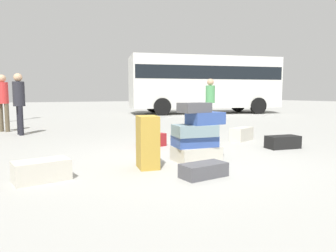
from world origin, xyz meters
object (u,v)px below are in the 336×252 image
suitcase_tower (197,136)px  parked_bus (204,81)px  person_bearded_onlooker (19,99)px  suitcase_charcoal_foreground_far (204,170)px  person_passerby_in_red (3,98)px  suitcase_maroon_upright_blue (152,140)px  suitcase_tan_white_trunk (148,142)px  suitcase_black_left_side (283,142)px  suitcase_cream_behind_tower (242,134)px  suitcase_cream_right_side (42,170)px  person_tourist_with_camera (210,99)px

suitcase_tower → parked_bus: 12.73m
person_bearded_onlooker → suitcase_tower: bearing=17.3°
suitcase_charcoal_foreground_far → person_passerby_in_red: size_ratio=0.38×
suitcase_maroon_upright_blue → person_bearded_onlooker: 4.15m
suitcase_tan_white_trunk → suitcase_black_left_side: bearing=15.6°
suitcase_cream_behind_tower → person_bearded_onlooker: 5.89m
suitcase_tower → parked_bus: size_ratio=0.11×
suitcase_black_left_side → suitcase_tan_white_trunk: (-3.11, -0.33, 0.26)m
suitcase_black_left_side → suitcase_cream_behind_tower: size_ratio=0.99×
suitcase_charcoal_foreground_far → suitcase_tan_white_trunk: (-0.48, 0.79, 0.30)m
suitcase_maroon_upright_blue → suitcase_black_left_side: suitcase_maroon_upright_blue is taller
suitcase_cream_right_side → suitcase_tan_white_trunk: bearing=-9.1°
suitcase_cream_behind_tower → suitcase_tan_white_trunk: size_ratio=0.86×
person_tourist_with_camera → suitcase_charcoal_foreground_far: bearing=-8.2°
suitcase_cream_behind_tower → person_tourist_with_camera: size_ratio=0.42×
suitcase_charcoal_foreground_far → suitcase_maroon_upright_blue: (0.33, 2.53, 0.04)m
suitcase_maroon_upright_blue → suitcase_cream_behind_tower: 2.24m
suitcase_cream_behind_tower → person_tourist_with_camera: person_tourist_with_camera is taller
person_passerby_in_red → parked_bus: parked_bus is taller
suitcase_maroon_upright_blue → person_tourist_with_camera: size_ratio=0.32×
suitcase_tower → person_bearded_onlooker: 5.53m
suitcase_cream_right_side → suitcase_maroon_upright_blue: size_ratio=1.31×
suitcase_charcoal_foreground_far → person_tourist_with_camera: bearing=48.8°
suitcase_cream_right_side → suitcase_charcoal_foreground_far: bearing=-31.5°
suitcase_tan_white_trunk → person_bearded_onlooker: size_ratio=0.47×
suitcase_maroon_upright_blue → suitcase_black_left_side: size_ratio=0.77×
suitcase_black_left_side → person_bearded_onlooker: person_bearded_onlooker is taller
suitcase_tower → suitcase_maroon_upright_blue: bearing=94.3°
suitcase_cream_behind_tower → suitcase_tan_white_trunk: bearing=-177.5°
suitcase_cream_behind_tower → parked_bus: (4.86, 9.15, 1.68)m
person_bearded_onlooker → person_tourist_with_camera: person_bearded_onlooker is taller
person_passerby_in_red → suitcase_cream_behind_tower: bearing=1.6°
suitcase_cream_right_side → person_tourist_with_camera: (5.40, 4.20, 0.82)m
suitcase_tan_white_trunk → parked_bus: (7.90, 10.67, 1.44)m
suitcase_charcoal_foreground_far → suitcase_cream_behind_tower: (2.56, 2.31, 0.06)m
suitcase_tower → suitcase_black_left_side: size_ratio=1.44×
person_tourist_with_camera → parked_bus: bearing=175.1°
suitcase_cream_right_side → suitcase_cream_behind_tower: 4.77m
suitcase_cream_behind_tower → suitcase_tower: bearing=-170.4°
suitcase_tower → suitcase_tan_white_trunk: size_ratio=1.23×
suitcase_maroon_upright_blue → suitcase_tan_white_trunk: size_ratio=0.66×
suitcase_charcoal_foreground_far → suitcase_maroon_upright_blue: size_ratio=1.22×
suitcase_cream_right_side → suitcase_maroon_upright_blue: bearing=27.6°
person_tourist_with_camera → suitcase_tower: bearing=-9.9°
suitcase_black_left_side → person_bearded_onlooker: 6.71m
suitcase_tower → person_passerby_in_red: person_passerby_in_red is taller
suitcase_cream_right_side → suitcase_tan_white_trunk: (1.48, 0.02, 0.26)m
suitcase_cream_right_side → suitcase_cream_behind_tower: size_ratio=0.99×
suitcase_maroon_upright_blue → suitcase_cream_behind_tower: bearing=-25.1°
suitcase_tower → suitcase_cream_right_side: bearing=-176.7°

